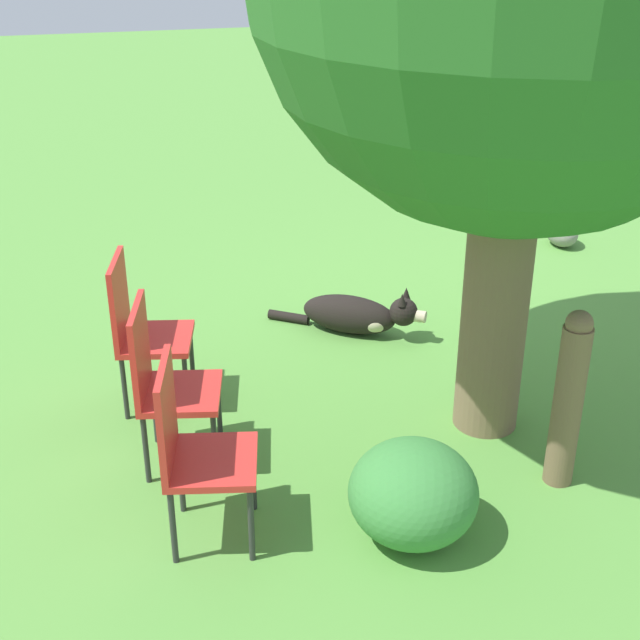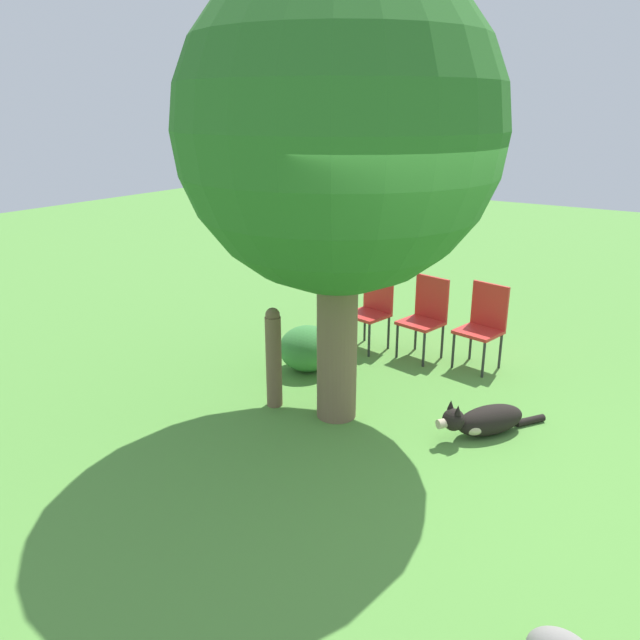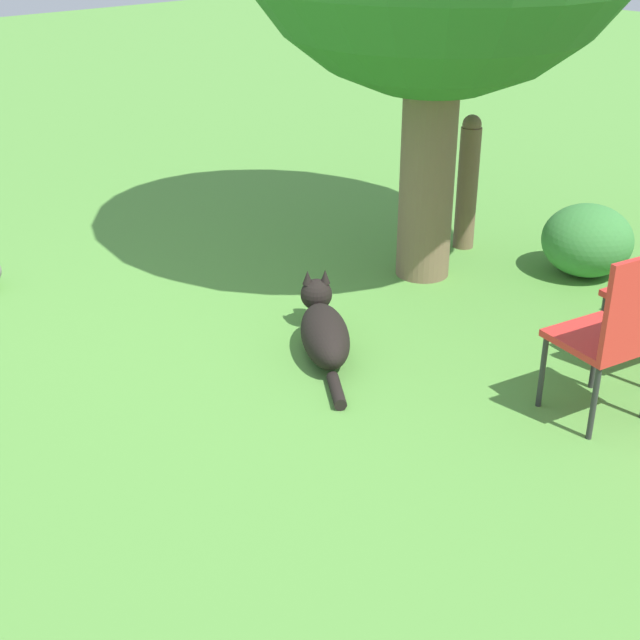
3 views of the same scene
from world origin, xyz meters
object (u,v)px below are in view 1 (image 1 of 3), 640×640
Objects in this scene: fence_post at (569,398)px; red_chair_2 at (192,444)px; dog at (358,315)px; red_chair_0 at (140,324)px; red_chair_1 at (162,377)px.

fence_post is 1.92m from red_chair_2.
dog is at bearing 65.71° from red_chair_2.
dog is 1.07× the size of red_chair_2.
red_chair_0 is at bearing 108.09° from red_chair_2.
dog is at bearing 52.06° from red_chair_1.
dog is 2.03m from fence_post.
red_chair_2 is at bearing -71.91° from red_chair_0.
red_chair_0 is 1.00× the size of red_chair_1.
fence_post is 2.47m from red_chair_0.
red_chair_0 is (2.08, -1.33, 0.02)m from fence_post.
red_chair_0 is at bearing -32.61° from fence_post.
red_chair_1 is 1.00× the size of red_chair_2.
fence_post is 1.06× the size of red_chair_1.
red_chair_1 is (-0.08, 0.66, 0.00)m from red_chair_0.
red_chair_0 and red_chair_2 have the same top height.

